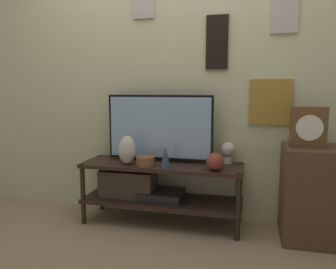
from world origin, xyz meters
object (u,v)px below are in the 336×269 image
(vase_slim_bronze, at_px, (165,157))
(mantel_clock, at_px, (308,127))
(decorative_bust, at_px, (228,151))
(vase_urn_stoneware, at_px, (127,150))
(vase_round_glass, at_px, (215,162))
(television, at_px, (160,128))
(vase_wide_bowl, at_px, (145,161))

(vase_slim_bronze, bearing_deg, mantel_clock, 5.24)
(decorative_bust, bearing_deg, vase_urn_stoneware, -163.40)
(mantel_clock, bearing_deg, vase_round_glass, -171.95)
(vase_round_glass, xyz_separation_m, vase_urn_stoneware, (-0.73, 0.03, 0.05))
(vase_round_glass, relative_size, vase_slim_bronze, 0.85)
(television, height_order, decorative_bust, television)
(vase_wide_bowl, bearing_deg, decorative_bust, 22.44)
(vase_wide_bowl, height_order, mantel_clock, mantel_clock)
(decorative_bust, bearing_deg, vase_slim_bronze, -150.23)
(vase_round_glass, distance_m, vase_urn_stoneware, 0.73)
(television, relative_size, vase_urn_stoneware, 3.84)
(vase_wide_bowl, relative_size, decorative_bust, 0.84)
(vase_round_glass, xyz_separation_m, mantel_clock, (0.67, 0.09, 0.27))
(television, xyz_separation_m, vase_wide_bowl, (-0.06, -0.20, -0.25))
(vase_round_glass, distance_m, mantel_clock, 0.73)
(vase_urn_stoneware, bearing_deg, vase_round_glass, -2.10)
(decorative_bust, bearing_deg, television, -173.92)
(television, xyz_separation_m, mantel_clock, (1.16, -0.11, 0.05))
(vase_round_glass, bearing_deg, vase_urn_stoneware, 177.90)
(vase_urn_stoneware, bearing_deg, television, 37.85)
(vase_wide_bowl, xyz_separation_m, mantel_clock, (1.23, 0.09, 0.30))
(decorative_bust, relative_size, mantel_clock, 0.60)
(vase_urn_stoneware, distance_m, decorative_bust, 0.84)
(vase_wide_bowl, relative_size, mantel_clock, 0.51)
(vase_round_glass, relative_size, mantel_clock, 0.46)
(vase_wide_bowl, height_order, decorative_bust, decorative_bust)
(television, relative_size, mantel_clock, 3.06)
(vase_wide_bowl, bearing_deg, vase_urn_stoneware, 171.62)
(vase_slim_bronze, xyz_separation_m, mantel_clock, (1.06, 0.10, 0.26))
(vase_urn_stoneware, height_order, vase_wide_bowl, vase_urn_stoneware)
(vase_slim_bronze, bearing_deg, vase_wide_bowl, 178.25)
(television, bearing_deg, decorative_bust, 6.08)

